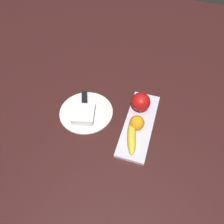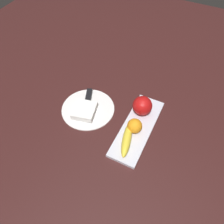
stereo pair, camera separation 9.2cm
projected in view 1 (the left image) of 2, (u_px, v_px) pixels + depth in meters
ground_plane at (130, 123)px, 0.94m from camera, size 2.40×2.40×0.00m
fruit_tray at (139, 124)px, 0.93m from camera, size 0.34×0.12×0.01m
apple at (141, 102)px, 0.94m from camera, size 0.08×0.08×0.08m
banana at (132, 137)px, 0.86m from camera, size 0.16×0.07×0.03m
orange_near_apple at (137, 123)px, 0.89m from camera, size 0.06×0.06×0.06m
dinner_plate at (86, 111)px, 0.97m from camera, size 0.23×0.23×0.01m
folded_napkin at (83, 114)px, 0.94m from camera, size 0.12×0.11×0.03m
knife at (85, 102)px, 0.99m from camera, size 0.17×0.09×0.01m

